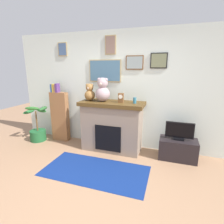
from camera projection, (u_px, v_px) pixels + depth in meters
ground_plane at (81, 198)px, 2.52m from camera, size 12.00×12.00×0.00m
back_wall at (120, 90)px, 4.04m from camera, size 5.20×0.15×2.60m
fireplace at (112, 126)px, 3.94m from camera, size 1.39×0.63×1.10m
bookshelf at (60, 115)px, 4.43m from camera, size 0.44×0.16×1.44m
potted_plant at (38, 130)px, 4.47m from camera, size 0.56×0.47×0.91m
tv_stand at (178, 149)px, 3.57m from camera, size 0.73×0.40×0.42m
television at (179, 132)px, 3.48m from camera, size 0.54×0.14×0.36m
area_rug at (95, 171)px, 3.19m from camera, size 1.88×0.93×0.01m
candle_jar at (135, 100)px, 3.62m from camera, size 0.07×0.07×0.12m
mantel_clock at (121, 98)px, 3.70m from camera, size 0.11×0.08×0.20m
teddy_bear_grey at (90, 93)px, 3.91m from camera, size 0.23×0.23×0.38m
teddy_bear_brown at (103, 91)px, 3.80m from camera, size 0.32×0.32×0.51m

